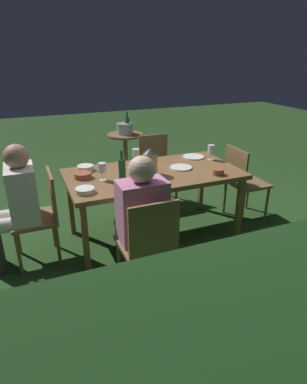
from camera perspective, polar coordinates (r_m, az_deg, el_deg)
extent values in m
plane|color=#26471E|center=(3.66, 0.00, -7.43)|extent=(16.00, 16.00, 0.00)
cube|color=brown|center=(3.36, 0.00, 3.11)|extent=(1.74, 0.92, 0.04)
cube|color=brown|center=(4.15, 8.21, 1.45)|extent=(0.05, 0.05, 0.69)
cube|color=brown|center=(3.66, -14.07, -2.11)|extent=(0.05, 0.05, 0.69)
cube|color=brown|center=(3.56, 14.47, -2.86)|extent=(0.05, 0.05, 0.69)
cube|color=brown|center=(2.97, -11.61, -8.06)|extent=(0.05, 0.05, 0.69)
cube|color=brown|center=(4.27, 0.88, 3.59)|extent=(0.42, 0.40, 0.03)
cube|color=brown|center=(4.37, -0.08, 7.14)|extent=(0.40, 0.02, 0.42)
cylinder|color=brown|center=(4.28, 3.98, 0.35)|extent=(0.03, 0.03, 0.42)
cylinder|color=brown|center=(4.14, -0.50, -0.38)|extent=(0.03, 0.03, 0.42)
cylinder|color=brown|center=(4.56, 2.10, 1.87)|extent=(0.03, 0.03, 0.42)
cylinder|color=brown|center=(4.44, -2.14, 1.23)|extent=(0.03, 0.03, 0.42)
cube|color=brown|center=(3.25, -19.89, -4.44)|extent=(0.40, 0.42, 0.03)
cube|color=brown|center=(3.16, -17.07, -0.30)|extent=(0.03, 0.40, 0.42)
cylinder|color=brown|center=(3.20, -22.18, -9.88)|extent=(0.03, 0.03, 0.42)
cylinder|color=brown|center=(3.51, -22.36, -6.84)|extent=(0.03, 0.03, 0.42)
cylinder|color=brown|center=(3.20, -16.08, -8.95)|extent=(0.03, 0.03, 0.42)
cylinder|color=brown|center=(3.51, -16.85, -6.00)|extent=(0.03, 0.03, 0.42)
cube|color=white|center=(3.14, -21.62, -0.30)|extent=(0.24, 0.38, 0.50)
sphere|color=tan|center=(3.03, -22.57, 5.69)|extent=(0.21, 0.21, 0.21)
cylinder|color=white|center=(3.16, -23.45, -5.23)|extent=(0.36, 0.13, 0.13)
cylinder|color=white|center=(3.32, -23.48, -3.85)|extent=(0.36, 0.13, 0.13)
cube|color=brown|center=(2.69, -1.41, -8.85)|extent=(0.42, 0.40, 0.03)
cube|color=brown|center=(2.43, 0.14, -6.51)|extent=(0.40, 0.03, 0.42)
cylinder|color=brown|center=(2.91, -5.99, -11.65)|extent=(0.03, 0.03, 0.42)
cylinder|color=brown|center=(3.00, 0.70, -10.22)|extent=(0.03, 0.03, 0.42)
cylinder|color=brown|center=(2.64, -3.77, -15.58)|extent=(0.03, 0.03, 0.42)
cylinder|color=brown|center=(2.75, 3.55, -13.79)|extent=(0.03, 0.03, 0.42)
cube|color=#C675A3|center=(2.61, -1.94, -3.27)|extent=(0.38, 0.24, 0.50)
sphere|color=beige|center=(2.48, -2.05, 3.88)|extent=(0.21, 0.21, 0.21)
cylinder|color=#C675A3|center=(2.82, -4.61, -6.72)|extent=(0.13, 0.36, 0.13)
cylinder|color=#C675A3|center=(2.87, -1.18, -6.06)|extent=(0.13, 0.36, 0.13)
cylinder|color=#333338|center=(3.07, -5.41, -9.19)|extent=(0.11, 0.11, 0.45)
cylinder|color=#333338|center=(3.12, -2.22, -8.55)|extent=(0.11, 0.11, 0.45)
cube|color=brown|center=(4.03, 15.85, 1.48)|extent=(0.40, 0.42, 0.03)
cube|color=brown|center=(3.85, 13.99, 4.22)|extent=(0.03, 0.40, 0.42)
cylinder|color=brown|center=(4.35, 15.89, -0.16)|extent=(0.03, 0.03, 0.42)
cylinder|color=brown|center=(4.10, 18.91, -1.99)|extent=(0.03, 0.03, 0.42)
cylinder|color=brown|center=(4.15, 12.17, -0.86)|extent=(0.03, 0.03, 0.42)
cylinder|color=brown|center=(3.89, 15.10, -2.84)|extent=(0.03, 0.03, 0.42)
cube|color=black|center=(3.29, -0.59, 3.23)|extent=(0.12, 0.12, 0.01)
cube|color=#F9D17A|center=(3.25, -0.59, 5.01)|extent=(0.11, 0.11, 0.20)
cone|color=black|center=(3.22, -0.60, 7.13)|extent=(0.15, 0.15, 0.05)
cylinder|color=#195128|center=(3.12, -5.43, 3.81)|extent=(0.07, 0.07, 0.20)
cylinder|color=#195128|center=(3.08, -5.53, 6.36)|extent=(0.03, 0.03, 0.09)
cylinder|color=silver|center=(3.03, -2.04, 1.33)|extent=(0.06, 0.06, 0.00)
cylinder|color=silver|center=(3.01, -2.06, 2.07)|extent=(0.01, 0.01, 0.08)
cylinder|color=silver|center=(2.99, -2.08, 3.55)|extent=(0.08, 0.08, 0.08)
cylinder|color=maroon|center=(2.99, -2.07, 3.12)|extent=(0.07, 0.07, 0.03)
cylinder|color=silver|center=(3.59, -3.01, 4.86)|extent=(0.06, 0.06, 0.00)
cylinder|color=silver|center=(3.58, -3.03, 5.50)|extent=(0.01, 0.01, 0.08)
cylinder|color=silver|center=(3.56, -3.05, 6.77)|extent=(0.08, 0.08, 0.08)
cylinder|color=maroon|center=(3.56, -3.05, 6.40)|extent=(0.07, 0.07, 0.03)
cylinder|color=silver|center=(3.80, 9.77, 5.55)|extent=(0.06, 0.06, 0.00)
cylinder|color=silver|center=(3.78, 9.81, 6.16)|extent=(0.01, 0.01, 0.08)
cylinder|color=silver|center=(3.76, 9.90, 7.36)|extent=(0.08, 0.08, 0.08)
cylinder|color=maroon|center=(3.77, 9.87, 7.01)|extent=(0.07, 0.07, 0.03)
cylinder|color=silver|center=(3.17, -8.71, 2.07)|extent=(0.06, 0.06, 0.00)
cylinder|color=silver|center=(3.16, -8.76, 2.78)|extent=(0.01, 0.01, 0.08)
cylinder|color=silver|center=(3.13, -8.85, 4.20)|extent=(0.08, 0.08, 0.08)
cylinder|color=maroon|center=(3.14, -8.82, 3.79)|extent=(0.07, 0.07, 0.03)
cylinder|color=white|center=(3.47, 4.74, 4.23)|extent=(0.23, 0.23, 0.01)
cylinder|color=white|center=(3.85, 6.90, 6.04)|extent=(0.24, 0.24, 0.01)
cylinder|color=#9E5138|center=(3.25, -12.06, 2.83)|extent=(0.16, 0.16, 0.05)
cylinder|color=#424C1E|center=(3.25, -12.07, 3.01)|extent=(0.14, 0.14, 0.02)
cylinder|color=#9E5138|center=(3.33, 11.05, 3.44)|extent=(0.11, 0.11, 0.06)
cylinder|color=tan|center=(3.33, 11.07, 3.63)|extent=(0.10, 0.10, 0.02)
cylinder|color=silver|center=(2.91, -11.73, 0.28)|extent=(0.16, 0.16, 0.04)
cylinder|color=#477533|center=(2.90, -11.74, 0.44)|extent=(0.14, 0.14, 0.01)
cylinder|color=silver|center=(3.46, -11.65, 4.07)|extent=(0.17, 0.17, 0.05)
cylinder|color=beige|center=(3.45, -11.66, 4.24)|extent=(0.14, 0.14, 0.02)
cylinder|color=brown|center=(5.44, -4.93, 9.76)|extent=(0.58, 0.58, 0.03)
cylinder|color=brown|center=(5.52, -4.82, 6.58)|extent=(0.07, 0.07, 0.60)
cylinder|color=brown|center=(5.61, -4.72, 3.78)|extent=(0.43, 0.43, 0.02)
cylinder|color=#B2B7BF|center=(5.42, -4.97, 10.82)|extent=(0.26, 0.26, 0.17)
cylinder|color=white|center=(5.41, -4.98, 11.26)|extent=(0.23, 0.23, 0.04)
cylinder|color=#195128|center=(5.42, -4.53, 11.78)|extent=(0.07, 0.07, 0.16)
cylinder|color=#195128|center=(5.39, -4.58, 13.08)|extent=(0.03, 0.03, 0.09)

